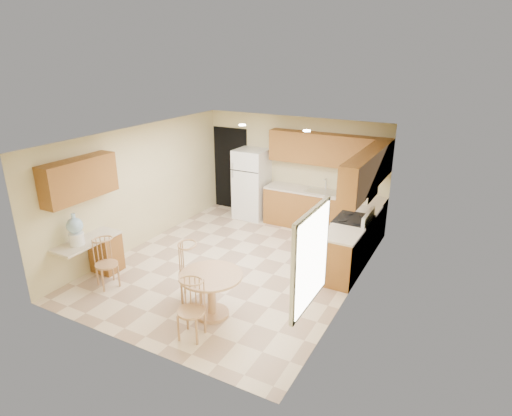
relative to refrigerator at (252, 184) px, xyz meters
The scene contains 30 objects.
floor 2.72m from the refrigerator, 68.40° to the right, with size 5.50×5.50×0.00m, color beige.
ceiling 3.06m from the refrigerator, 68.40° to the right, with size 4.50×5.50×0.02m, color white.
wall_back 1.09m from the refrigerator, 20.23° to the left, with size 4.50×0.02×2.50m, color beige.
wall_front 5.25m from the refrigerator, 79.55° to the right, with size 4.50×0.02×2.50m, color beige.
wall_left 2.76m from the refrigerator, 118.44° to the right, with size 0.02×5.50×2.50m, color beige.
wall_right 4.02m from the refrigerator, 36.87° to the right, with size 0.02×5.50×2.50m, color beige.
doorway 0.89m from the refrigerator, 157.27° to the left, with size 0.90×0.02×2.10m, color black.
base_cab_back 1.87m from the refrigerator, ahead, with size 2.75×0.60×0.87m, color #996027.
counter_back 1.83m from the refrigerator, ahead, with size 2.75×0.63×0.04m, color beige.
base_cab_right_a 2.98m from the refrigerator, 10.64° to the right, with size 0.60×0.59×0.87m, color #996027.
counter_right_a 2.95m from the refrigerator, 10.64° to the right, with size 0.63×0.59×0.04m, color beige.
base_cab_right_b 3.55m from the refrigerator, 34.59° to the right, with size 0.60×0.80×0.87m, color #996027.
counter_right_b 3.52m from the refrigerator, 34.59° to the right, with size 0.63×0.80×0.04m, color beige.
upper_cab_back 2.09m from the refrigerator, ahead, with size 2.75×0.33×0.70m, color #996027.
upper_cab_right 3.41m from the refrigerator, 21.41° to the right, with size 0.33×2.42×0.70m, color #996027.
upper_cab_left 4.28m from the refrigerator, 105.84° to the right, with size 0.33×1.40×0.70m, color #996027.
sink 1.80m from the refrigerator, ahead, with size 0.78×0.44×0.01m, color silver.
range_hood 3.24m from the refrigerator, 22.46° to the right, with size 0.50×0.76×0.14m, color silver.
desk_pedestal 3.90m from the refrigerator, 105.76° to the right, with size 0.48×0.42×0.72m, color #996027.
desk_top 4.23m from the refrigerator, 104.36° to the right, with size 0.50×1.20×0.04m, color beige.
window 5.35m from the refrigerator, 53.21° to the right, with size 0.06×1.12×1.30m.
can_light_a 2.08m from the refrigerator, 69.44° to the right, with size 0.14×0.14×0.02m, color white.
can_light_b 2.75m from the refrigerator, 32.96° to the right, with size 0.14×0.14×0.02m, color white.
refrigerator is the anchor object (origin of this frame).
stove 3.15m from the refrigerator, 22.99° to the right, with size 0.65×0.76×1.09m.
dining_table 4.30m from the refrigerator, 69.48° to the right, with size 0.97×0.97×0.72m.
chair_table_a 3.98m from the refrigerator, 76.14° to the right, with size 0.44×0.56×0.99m.
chair_table_b 4.94m from the refrigerator, 71.68° to the right, with size 0.40×0.41×0.90m.
chair_desk 4.27m from the refrigerator, 98.10° to the right, with size 0.39×0.50×0.88m.
water_crock 4.43m from the refrigerator, 103.73° to the right, with size 0.27×0.27×0.56m.
Camera 1 is at (3.86, -6.32, 3.90)m, focal length 30.00 mm.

